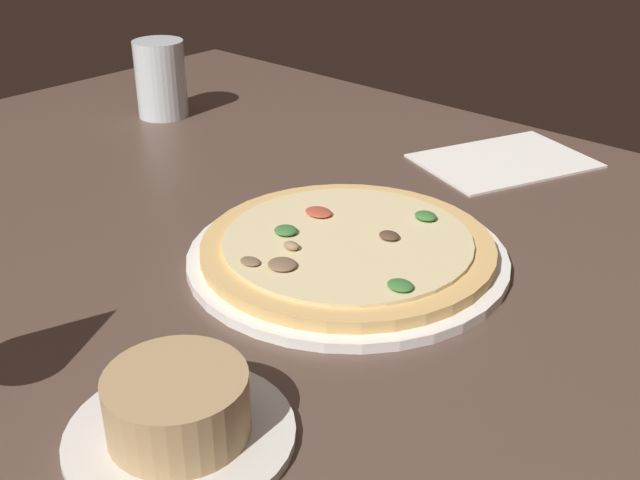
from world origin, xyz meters
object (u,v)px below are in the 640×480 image
(ramekin_on_saucer, at_px, (178,414))
(water_glass, at_px, (161,84))
(paper_menu, at_px, (501,160))
(pizza_main, at_px, (347,251))

(ramekin_on_saucer, distance_m, water_glass, 0.74)
(ramekin_on_saucer, xyz_separation_m, paper_menu, (0.11, -0.62, -0.02))
(ramekin_on_saucer, xyz_separation_m, water_glass, (0.59, -0.44, 0.03))
(pizza_main, bearing_deg, ramekin_on_saucer, 106.77)
(water_glass, bearing_deg, paper_menu, -159.46)
(ramekin_on_saucer, relative_size, water_glass, 1.43)
(pizza_main, distance_m, paper_menu, 0.35)
(pizza_main, height_order, paper_menu, pizza_main)
(pizza_main, distance_m, water_glass, 0.54)
(water_glass, height_order, paper_menu, water_glass)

